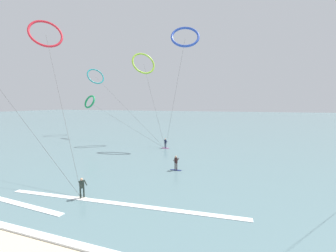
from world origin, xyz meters
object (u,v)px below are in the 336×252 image
(surfer_magenta, at_px, (165,144))
(kite_emerald, at_px, (90,102))
(kite_lime, at_px, (143,63))
(surfer_ivory, at_px, (82,189))
(surfer_navy, at_px, (176,164))
(kite_teal, at_px, (96,76))
(kite_cobalt, at_px, (185,37))
(kite_crimson, at_px, (46,34))

(surfer_magenta, bearing_deg, kite_emerald, -160.06)
(kite_lime, bearing_deg, surfer_ivory, -122.34)
(surfer_navy, height_order, kite_teal, kite_teal)
(surfer_navy, xyz_separation_m, kite_lime, (-11.03, 15.73, 14.54))
(surfer_navy, xyz_separation_m, kite_cobalt, (-2.50, 14.23, 18.26))
(kite_cobalt, xyz_separation_m, kite_crimson, (-15.62, -14.13, -2.14))
(surfer_magenta, bearing_deg, kite_crimson, -101.78)
(surfer_ivory, relative_size, kite_emerald, 0.08)
(kite_crimson, distance_m, kite_lime, 17.23)
(surfer_magenta, relative_size, kite_cobalt, 0.08)
(kite_emerald, bearing_deg, surfer_magenta, -0.56)
(surfer_navy, xyz_separation_m, surfer_ivory, (-5.17, -9.49, 0.00))
(surfer_ivory, bearing_deg, kite_cobalt, -158.65)
(surfer_ivory, bearing_deg, kite_lime, -139.14)
(surfer_magenta, xyz_separation_m, surfer_ivory, (-0.09, -20.74, 0.00))
(surfer_navy, bearing_deg, surfer_ivory, 92.59)
(surfer_magenta, relative_size, kite_crimson, 0.09)
(kite_crimson, height_order, kite_teal, kite_crimson)
(surfer_magenta, bearing_deg, kite_teal, -171.24)
(surfer_navy, bearing_deg, kite_cobalt, -48.87)
(surfer_magenta, relative_size, surfer_ivory, 1.00)
(kite_cobalt, height_order, kite_lime, kite_cobalt)
(kite_emerald, xyz_separation_m, kite_lime, (14.09, -1.92, 7.29))
(kite_cobalt, bearing_deg, surfer_magenta, -146.21)
(kite_cobalt, relative_size, kite_crimson, 1.12)
(kite_crimson, bearing_deg, kite_emerald, 59.34)
(kite_crimson, relative_size, kite_lime, 1.08)
(kite_emerald, height_order, kite_teal, kite_teal)
(surfer_ivory, bearing_deg, kite_emerald, -115.91)
(surfer_ivory, xyz_separation_m, kite_emerald, (-19.95, 27.14, 7.26))
(kite_cobalt, height_order, kite_teal, kite_cobalt)
(surfer_ivory, distance_m, kite_crimson, 22.79)
(surfer_navy, distance_m, kite_crimson, 24.25)
(kite_crimson, relative_size, kite_teal, 0.76)
(surfer_magenta, relative_size, kite_emerald, 0.08)
(surfer_ivory, distance_m, kite_teal, 42.55)
(surfer_ivory, bearing_deg, surfer_magenta, -152.46)
(kite_crimson, bearing_deg, surfer_magenta, -11.86)
(kite_lime, bearing_deg, kite_emerald, 126.81)
(kite_teal, bearing_deg, kite_crimson, -127.76)
(surfer_navy, distance_m, surfer_ivory, 10.81)
(surfer_navy, xyz_separation_m, surfer_magenta, (-5.08, 11.25, 0.00))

